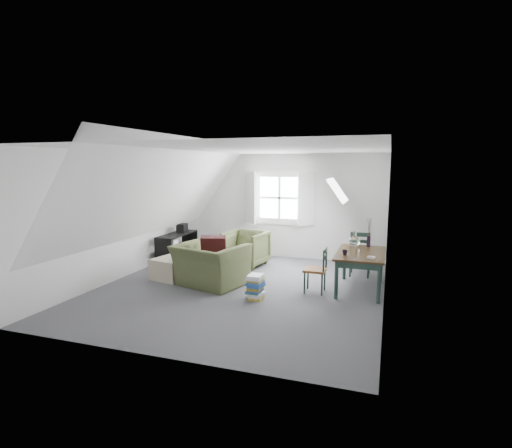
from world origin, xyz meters
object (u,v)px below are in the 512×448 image
(armchair_near, at_px, (211,285))
(armchair_far, at_px, (246,266))
(dining_table, at_px, (361,257))
(dining_chair_far, at_px, (360,253))
(dining_chair_near, at_px, (317,269))
(media_shelf, at_px, (176,249))
(magazine_stack, at_px, (255,287))
(ottoman, at_px, (171,269))

(armchair_near, height_order, armchair_far, armchair_far)
(dining_table, distance_m, dining_chair_far, 0.97)
(dining_chair_near, bearing_deg, media_shelf, -125.42)
(armchair_near, height_order, magazine_stack, magazine_stack)
(ottoman, height_order, media_shelf, media_shelf)
(dining_table, xyz_separation_m, media_shelf, (-4.23, 0.88, -0.31))
(dining_table, height_order, dining_chair_near, dining_chair_near)
(media_shelf, relative_size, magazine_stack, 3.09)
(armchair_near, distance_m, media_shelf, 2.16)
(armchair_near, bearing_deg, armchair_far, -79.31)
(armchair_near, relative_size, dining_chair_far, 1.29)
(dining_table, distance_m, media_shelf, 4.33)
(dining_table, bearing_deg, dining_chair_near, -155.21)
(ottoman, distance_m, magazine_stack, 2.06)
(dining_table, height_order, dining_chair_far, dining_chair_far)
(armchair_far, bearing_deg, armchair_near, -85.19)
(media_shelf, bearing_deg, armchair_far, 0.83)
(armchair_near, bearing_deg, magazine_stack, 170.87)
(dining_chair_far, bearing_deg, armchair_far, 2.04)
(armchair_far, bearing_deg, magazine_stack, -56.63)
(ottoman, relative_size, media_shelf, 0.49)
(armchair_near, distance_m, dining_chair_far, 3.06)
(armchair_far, distance_m, media_shelf, 1.71)
(ottoman, distance_m, media_shelf, 1.47)
(armchair_near, height_order, media_shelf, media_shelf)
(dining_table, relative_size, dining_chair_near, 1.73)
(armchair_far, bearing_deg, dining_chair_near, -27.73)
(dining_chair_far, distance_m, media_shelf, 4.16)
(dining_chair_near, height_order, magazine_stack, dining_chair_near)
(dining_chair_far, bearing_deg, media_shelf, 4.14)
(armchair_near, xyz_separation_m, dining_chair_near, (1.96, 0.21, 0.42))
(armchair_near, relative_size, armchair_far, 1.38)
(ottoman, relative_size, magazine_stack, 1.50)
(ottoman, distance_m, dining_chair_far, 3.80)
(armchair_far, distance_m, dining_chair_near, 2.33)
(ottoman, bearing_deg, media_shelf, 115.46)
(dining_chair_far, bearing_deg, dining_table, 97.33)
(armchair_near, xyz_separation_m, dining_chair_far, (2.60, 1.54, 0.48))
(armchair_near, bearing_deg, dining_chair_near, -158.89)
(ottoman, xyz_separation_m, media_shelf, (-0.63, 1.32, 0.09))
(armchair_far, bearing_deg, dining_table, -12.33)
(ottoman, height_order, dining_chair_far, dining_chair_far)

